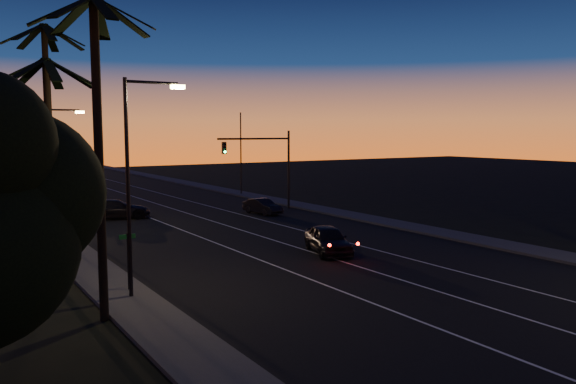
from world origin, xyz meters
TOP-DOWN VIEW (x-y plane):
  - road at (0.00, 30.00)m, footprint 20.00×170.00m
  - sidewalk_left at (-11.20, 30.00)m, footprint 2.40×170.00m
  - sidewalk_right at (11.20, 30.00)m, footprint 2.40×170.00m
  - lane_stripe_left at (-3.00, 30.00)m, footprint 0.12×160.00m
  - lane_stripe_mid at (0.50, 30.00)m, footprint 0.12×160.00m
  - lane_stripe_right at (4.00, 30.00)m, footprint 0.12×160.00m
  - palm_near at (-12.60, 18.00)m, footprint 4.25×4.16m
  - palm_mid at (-13.20, 24.00)m, footprint 4.25×4.16m
  - palm_far at (-12.20, 30.00)m, footprint 4.25×4.16m
  - streetlight_left_near at (-10.70, 20.00)m, footprint 2.55×0.26m
  - streetlight_left_far at (-10.69, 38.00)m, footprint 2.55×0.26m
  - street_sign at (-10.80, 21.00)m, footprint 0.70×0.06m
  - signal_mast at (7.14, 39.99)m, footprint 7.10×0.41m
  - signal_post at (-9.50, 39.98)m, footprint 0.28×0.37m
  - far_pole_left at (-11.00, 55.00)m, footprint 0.14×0.14m
  - far_pole_right at (11.00, 52.00)m, footprint 0.14×0.14m
  - lead_car at (1.13, 22.82)m, footprint 3.33×5.38m
  - right_car at (5.70, 38.14)m, footprint 1.94×4.05m
  - cross_car at (-5.47, 42.08)m, footprint 5.70×3.25m

SIDE VIEW (x-z plane):
  - road at x=0.00m, z-range 0.00..0.01m
  - lane_stripe_left at x=-3.00m, z-range 0.01..0.02m
  - lane_stripe_mid at x=0.50m, z-range 0.01..0.02m
  - lane_stripe_right at x=4.00m, z-range 0.01..0.02m
  - sidewalk_left at x=-11.20m, z-range 0.00..0.16m
  - sidewalk_right at x=11.20m, z-range 0.00..0.16m
  - right_car at x=5.70m, z-range 0.01..1.29m
  - cross_car at x=-5.47m, z-range 0.01..1.57m
  - lead_car at x=1.13m, z-range 0.01..1.57m
  - street_sign at x=-10.80m, z-range 0.36..2.96m
  - signal_post at x=-9.50m, z-range 0.79..4.99m
  - far_pole_left at x=-11.00m, z-range 0.00..9.00m
  - far_pole_right at x=11.00m, z-range 0.00..9.00m
  - signal_mast at x=7.14m, z-range 1.28..8.28m
  - streetlight_left_far at x=-10.69m, z-range 0.81..9.31m
  - streetlight_left_near at x=-10.70m, z-range 0.82..9.82m
  - palm_mid at x=-13.20m, z-range 1.24..11.27m
  - palm_near at x=-12.60m, z-range 1.31..12.84m
  - palm_far at x=-12.20m, z-range 1.35..13.88m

